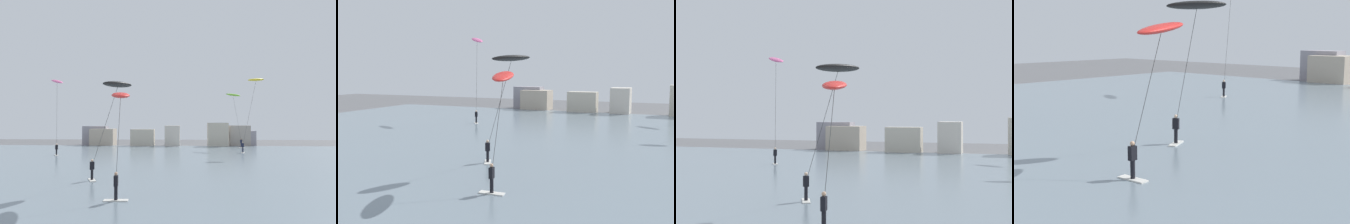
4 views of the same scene
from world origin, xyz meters
The scene contains 5 objects.
water_bay centered at (0.00, 30.54, 0.05)m, with size 84.00×52.00×0.10m, color slate.
far_shore_buildings centered at (-2.84, 57.82, 1.91)m, with size 35.39×5.25×4.63m.
kitesurfer_red centered at (-2.77, 15.69, 5.91)m, with size 2.10×4.04×6.65m.
kitesurfer_pink centered at (-17.30, 39.79, 9.82)m, with size 3.24×4.69×11.17m.
kitesurfer_black centered at (-3.92, 19.27, 6.81)m, with size 3.85×3.23×7.70m.
Camera 2 is at (5.83, -3.33, 6.60)m, focal length 39.61 mm.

